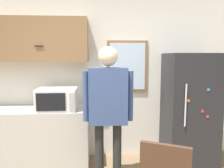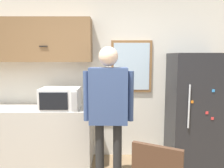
% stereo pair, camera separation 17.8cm
% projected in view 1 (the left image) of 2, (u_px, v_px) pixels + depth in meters
% --- Properties ---
extents(back_wall, '(6.00, 0.06, 2.70)m').
position_uv_depth(back_wall, '(95.00, 76.00, 3.55)').
color(back_wall, silver).
rests_on(back_wall, ground_plane).
extents(counter, '(2.11, 0.62, 0.90)m').
position_uv_depth(counter, '(18.00, 138.00, 3.25)').
color(counter, '#BCB7AD').
rests_on(counter, ground_plane).
extents(upper_cabinets, '(2.11, 0.33, 0.65)m').
position_uv_depth(upper_cabinets, '(16.00, 40.00, 3.22)').
color(upper_cabinets, olive).
extents(microwave, '(0.55, 0.39, 0.31)m').
position_uv_depth(microwave, '(57.00, 99.00, 3.11)').
color(microwave, white).
rests_on(microwave, counter).
extents(person, '(0.62, 0.24, 1.78)m').
position_uv_depth(person, '(108.00, 102.00, 2.68)').
color(person, black).
rests_on(person, ground_plane).
extents(refrigerator, '(0.74, 0.66, 1.71)m').
position_uv_depth(refrigerator, '(189.00, 109.00, 3.37)').
color(refrigerator, '#232326').
rests_on(refrigerator, ground_plane).
extents(window, '(0.65, 0.05, 0.83)m').
position_uv_depth(window, '(127.00, 66.00, 3.53)').
color(window, olive).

